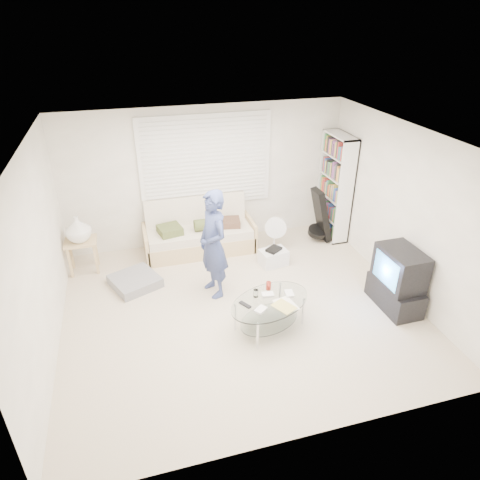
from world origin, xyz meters
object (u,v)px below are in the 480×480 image
object	(u,v)px
futon_sofa	(199,235)
coffee_table	(270,306)
bookshelf	(335,187)
tv_unit	(398,280)

from	to	relation	value
futon_sofa	coffee_table	size ratio (longest dim) A/B	1.41
bookshelf	tv_unit	size ratio (longest dim) A/B	2.10
futon_sofa	coffee_table	distance (m)	2.43
futon_sofa	tv_unit	world-z (taller)	futon_sofa
bookshelf	coffee_table	world-z (taller)	bookshelf
futon_sofa	tv_unit	bearing A→B (deg)	-44.74
bookshelf	tv_unit	bearing A→B (deg)	-93.07
bookshelf	coffee_table	bearing A→B (deg)	-131.74
coffee_table	futon_sofa	bearing A→B (deg)	102.24
tv_unit	coffee_table	world-z (taller)	tv_unit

